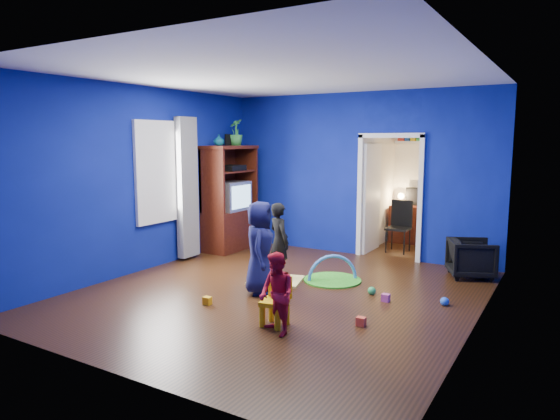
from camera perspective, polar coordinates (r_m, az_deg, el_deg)
The scene contains 33 objects.
floor at distance 6.86m, azimuth -0.18°, elevation -9.53°, with size 5.00×5.50×0.01m, color black.
ceiling at distance 6.59m, azimuth -0.19°, elevation 15.28°, with size 5.00×5.50×0.01m, color white.
wall_back at distance 9.03m, azimuth 8.87°, elevation 4.02°, with size 5.00×0.02×2.90m, color navy.
wall_front at distance 4.46m, azimuth -18.72°, elevation -0.40°, with size 5.00×0.02×2.90m, color navy.
wall_left at distance 8.13m, azimuth -15.48°, elevation 3.39°, with size 0.02×5.50×2.90m, color navy.
wall_right at distance 5.70m, azimuth 21.90°, elevation 1.21°, with size 0.02×5.50×2.90m, color navy.
alcove at distance 9.67m, azimuth 14.10°, elevation 2.94°, with size 1.00×1.75×2.50m, color silver, non-canonical shape.
armchair at distance 8.10m, azimuth 21.03°, elevation -5.18°, with size 0.62×0.64×0.58m, color black.
child_black at distance 7.38m, azimuth -0.09°, elevation -3.62°, with size 0.42×0.28×1.16m, color black.
child_navy at distance 6.73m, azimuth -2.32°, elevation -4.33°, with size 0.62×0.40×1.26m, color #0F1237.
toddler_red at distance 5.37m, azimuth -0.39°, elevation -9.58°, with size 0.43×0.34×0.89m, color #B71329.
vase at distance 9.12m, azimuth -7.01°, elevation 7.93°, with size 0.19×0.19×0.20m, color #0C5962.
potted_plant at distance 9.54m, azimuth -5.09°, elevation 8.84°, with size 0.28×0.28×0.49m, color green.
tv_armoire at distance 9.42m, azimuth -5.78°, elevation 1.37°, with size 0.58×1.14×1.96m, color #371609.
crt_tv at distance 9.40m, azimuth -5.58°, elevation 1.60°, with size 0.46×0.70×0.54m, color silver.
yellow_blanket at distance 7.43m, azimuth -0.49°, elevation -8.00°, with size 0.75×0.60×0.03m, color #F2E07A.
hopper_ball at distance 7.06m, azimuth -1.53°, elevation -7.41°, with size 0.38×0.38×0.38m, color yellow.
kid_chair at distance 5.67m, azimuth -0.64°, elevation -10.69°, with size 0.28×0.28×0.50m, color yellow.
play_mat at distance 7.49m, azimuth 6.00°, elevation -7.96°, with size 0.85×0.85×0.02m, color #409421.
toy_arch at distance 7.49m, azimuth 6.00°, elevation -7.89°, with size 0.76×0.76×0.05m, color #3F8CD8.
window_left at distance 8.36m, azimuth -13.70°, elevation 4.26°, with size 0.03×0.95×1.55m, color white.
curtain at distance 8.71m, azimuth -10.56°, elevation 2.51°, with size 0.14×0.42×2.40m, color slate.
doorway at distance 8.86m, azimuth 12.41°, elevation 1.25°, with size 1.16×0.10×2.10m, color white.
study_desk at distance 10.38m, azimuth 14.95°, elevation -1.62°, with size 0.88×0.44×0.75m, color #3D140A.
desk_monitor at distance 10.42m, azimuth 15.25°, elevation 1.60°, with size 0.40×0.05×0.32m, color black.
desk_lamp at distance 10.44m, azimuth 13.68°, elevation 1.56°, with size 0.14×0.14×0.14m, color #FFD88C.
folding_chair at distance 9.46m, azimuth 13.37°, elevation -1.97°, with size 0.40×0.40×0.92m, color black.
book_shelf at distance 10.35m, azimuth 15.45°, elevation 7.49°, with size 0.88×0.24×0.04m, color white.
toy_0 at distance 5.80m, azimuth 9.24°, elevation -12.47°, with size 0.10×0.08×0.10m, color #F74A29.
toy_1 at distance 6.71m, azimuth 18.31°, elevation -9.86°, with size 0.11×0.11×0.11m, color blue.
toy_2 at distance 6.48m, azimuth -8.31°, elevation -10.21°, with size 0.10×0.08×0.10m, color #F3A20C.
toy_3 at distance 6.92m, azimuth 10.45°, elevation -9.03°, with size 0.11×0.11×0.11m, color green.
toy_4 at distance 6.66m, azimuth 11.98°, elevation -9.79°, with size 0.10×0.08×0.10m, color #C4499E.
Camera 1 is at (3.37, -5.60, 2.07)m, focal length 32.00 mm.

